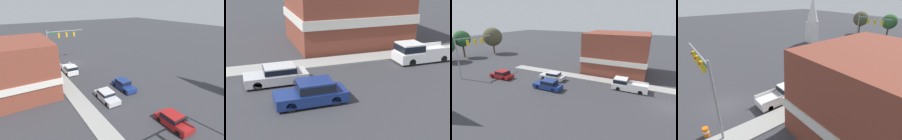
# 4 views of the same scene
# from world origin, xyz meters

# --- Properties ---
(ground_plane) EXTENTS (200.00, 200.00, 0.00)m
(ground_plane) POSITION_xyz_m (0.00, 0.00, 0.00)
(ground_plane) COLOR #38383D
(sidewalk_curb) EXTENTS (2.40, 60.00, 0.14)m
(sidewalk_curb) POSITION_xyz_m (5.70, 0.00, 0.07)
(sidewalk_curb) COLOR #9E9E99
(sidewalk_curb) RESTS_ON ground
(near_signal_assembly) EXTENTS (8.39, 0.49, 7.76)m
(near_signal_assembly) POSITION_xyz_m (2.48, -2.09, 5.76)
(near_signal_assembly) COLOR gray
(near_signal_assembly) RESTS_ON ground
(car_lead) EXTENTS (1.89, 4.66, 1.55)m
(car_lead) POSITION_xyz_m (-2.05, 16.94, 0.81)
(car_lead) COLOR black
(car_lead) RESTS_ON ground
(car_oncoming) EXTENTS (1.92, 4.66, 1.42)m
(car_oncoming) POSITION_xyz_m (2.09, 18.58, 0.74)
(car_oncoming) COLOR black
(car_oncoming) RESTS_ON ground
(car_second_ahead) EXTENTS (1.94, 4.36, 1.48)m
(car_second_ahead) POSITION_xyz_m (-1.58, 27.50, 0.77)
(car_second_ahead) COLOR black
(car_second_ahead) RESTS_ON ground
(pickup_truck_parked) EXTENTS (2.08, 5.23, 1.85)m
(pickup_truck_parked) POSITION_xyz_m (3.26, 5.72, 0.91)
(pickup_truck_parked) COLOR black
(pickup_truck_parked) RESTS_ON ground
(construction_barrel) EXTENTS (0.56, 0.56, 0.96)m
(construction_barrel) POSITION_xyz_m (3.90, -3.21, 0.49)
(construction_barrel) COLOR orange
(construction_barrel) RESTS_ON ground
(corner_brick_building) EXTENTS (10.26, 12.19, 8.12)m
(corner_brick_building) POSITION_xyz_m (12.38, 9.28, 3.96)
(corner_brick_building) COLOR brown
(corner_brick_building) RESTS_ON ground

